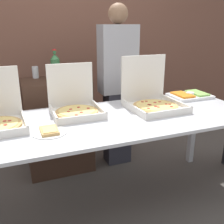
% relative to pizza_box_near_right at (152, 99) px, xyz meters
% --- Properties ---
extents(ground_plane, '(16.00, 16.00, 0.00)m').
position_rel_pizza_box_near_right_xyz_m(ground_plane, '(-0.44, -0.13, -0.93)').
color(ground_plane, '#514C47').
extents(brick_wall_behind, '(10.00, 0.06, 2.80)m').
position_rel_pizza_box_near_right_xyz_m(brick_wall_behind, '(-0.44, 1.57, 0.47)').
color(brick_wall_behind, brown).
rests_on(brick_wall_behind, ground_plane).
extents(buffet_table, '(2.44, 0.93, 0.85)m').
position_rel_pizza_box_near_right_xyz_m(buffet_table, '(-0.44, -0.13, -0.17)').
color(buffet_table, silver).
rests_on(buffet_table, ground_plane).
extents(pizza_box_near_right, '(0.47, 0.48, 0.45)m').
position_rel_pizza_box_near_right_xyz_m(pizza_box_near_right, '(0.00, 0.00, 0.00)').
color(pizza_box_near_right, silver).
rests_on(pizza_box_near_right, buffet_table).
extents(pizza_box_far_right, '(0.41, 0.42, 0.40)m').
position_rel_pizza_box_near_right_xyz_m(pizza_box_far_right, '(-0.69, 0.10, -0.01)').
color(pizza_box_far_right, silver).
rests_on(pizza_box_far_right, buffet_table).
extents(paper_plate_front_center, '(0.25, 0.25, 0.03)m').
position_rel_pizza_box_near_right_xyz_m(paper_plate_front_center, '(-0.96, -0.25, -0.07)').
color(paper_plate_front_center, white).
rests_on(paper_plate_front_center, buffet_table).
extents(veggie_tray, '(0.41, 0.30, 0.05)m').
position_rel_pizza_box_near_right_xyz_m(veggie_tray, '(0.54, 0.16, -0.06)').
color(veggie_tray, white).
rests_on(veggie_tray, buffet_table).
extents(sideboard_podium, '(0.69, 0.49, 1.02)m').
position_rel_pizza_box_near_right_xyz_m(sideboard_podium, '(-0.74, 0.73, -0.42)').
color(sideboard_podium, '#382319').
rests_on(sideboard_podium, ground_plane).
extents(soda_bottle, '(0.10, 0.10, 0.31)m').
position_rel_pizza_box_near_right_xyz_m(soda_bottle, '(-0.72, 0.79, 0.23)').
color(soda_bottle, '#2D6638').
rests_on(soda_bottle, sideboard_podium).
extents(soda_can_silver, '(0.07, 0.07, 0.12)m').
position_rel_pizza_box_near_right_xyz_m(soda_can_silver, '(-0.92, 0.90, 0.16)').
color(soda_can_silver, silver).
rests_on(soda_can_silver, sideboard_podium).
extents(soda_can_colored, '(0.07, 0.07, 0.12)m').
position_rel_pizza_box_near_right_xyz_m(soda_can_colored, '(-0.48, 0.86, 0.16)').
color(soda_can_colored, red).
rests_on(soda_can_colored, sideboard_podium).
extents(person_guest_plaid, '(0.40, 0.22, 1.78)m').
position_rel_pizza_box_near_right_xyz_m(person_guest_plaid, '(-0.08, 0.63, 0.00)').
color(person_guest_plaid, '#2D2D38').
rests_on(person_guest_plaid, ground_plane).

